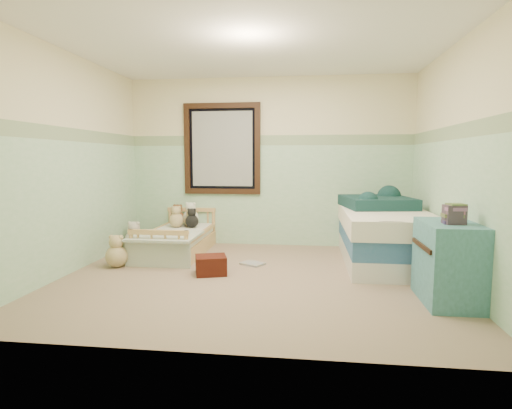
# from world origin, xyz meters

# --- Properties ---
(floor) EXTENTS (4.20, 3.60, 0.02)m
(floor) POSITION_xyz_m (0.00, 0.00, -0.01)
(floor) COLOR brown
(floor) RESTS_ON ground
(ceiling) EXTENTS (4.20, 3.60, 0.02)m
(ceiling) POSITION_xyz_m (0.00, 0.00, 2.51)
(ceiling) COLOR white
(ceiling) RESTS_ON wall_back
(wall_back) EXTENTS (4.20, 0.04, 2.50)m
(wall_back) POSITION_xyz_m (0.00, 1.80, 1.25)
(wall_back) COLOR beige
(wall_back) RESTS_ON floor
(wall_front) EXTENTS (4.20, 0.04, 2.50)m
(wall_front) POSITION_xyz_m (0.00, -1.80, 1.25)
(wall_front) COLOR beige
(wall_front) RESTS_ON floor
(wall_left) EXTENTS (0.04, 3.60, 2.50)m
(wall_left) POSITION_xyz_m (-2.10, 0.00, 1.25)
(wall_left) COLOR beige
(wall_left) RESTS_ON floor
(wall_right) EXTENTS (0.04, 3.60, 2.50)m
(wall_right) POSITION_xyz_m (2.10, 0.00, 1.25)
(wall_right) COLOR beige
(wall_right) RESTS_ON floor
(wainscot_mint) EXTENTS (4.20, 0.01, 1.50)m
(wainscot_mint) POSITION_xyz_m (0.00, 1.79, 0.75)
(wainscot_mint) COLOR #93C497
(wainscot_mint) RESTS_ON floor
(border_strip) EXTENTS (4.20, 0.01, 0.15)m
(border_strip) POSITION_xyz_m (0.00, 1.79, 1.57)
(border_strip) COLOR #4D734D
(border_strip) RESTS_ON wall_back
(window_frame) EXTENTS (1.16, 0.06, 1.36)m
(window_frame) POSITION_xyz_m (-0.70, 1.76, 1.45)
(window_frame) COLOR black
(window_frame) RESTS_ON wall_back
(window_blinds) EXTENTS (0.92, 0.01, 1.12)m
(window_blinds) POSITION_xyz_m (-0.70, 1.77, 1.45)
(window_blinds) COLOR #B7B7B4
(window_blinds) RESTS_ON window_frame
(toddler_bed_frame) EXTENTS (0.75, 1.51, 0.19)m
(toddler_bed_frame) POSITION_xyz_m (-1.19, 1.05, 0.10)
(toddler_bed_frame) COLOR #B68740
(toddler_bed_frame) RESTS_ON floor
(toddler_mattress) EXTENTS (0.69, 1.44, 0.12)m
(toddler_mattress) POSITION_xyz_m (-1.19, 1.05, 0.25)
(toddler_mattress) COLOR white
(toddler_mattress) RESTS_ON toddler_bed_frame
(patchwork_quilt) EXTENTS (0.82, 0.75, 0.03)m
(patchwork_quilt) POSITION_xyz_m (-1.19, 0.58, 0.33)
(patchwork_quilt) COLOR #8DBCD3
(patchwork_quilt) RESTS_ON toddler_mattress
(plush_bed_brown) EXTENTS (0.21, 0.21, 0.21)m
(plush_bed_brown) POSITION_xyz_m (-1.34, 1.55, 0.42)
(plush_bed_brown) COLOR brown
(plush_bed_brown) RESTS_ON toddler_mattress
(plush_bed_white) EXTENTS (0.23, 0.23, 0.23)m
(plush_bed_white) POSITION_xyz_m (-1.14, 1.55, 0.43)
(plush_bed_white) COLOR silver
(plush_bed_white) RESTS_ON toddler_mattress
(plush_bed_tan) EXTENTS (0.21, 0.21, 0.21)m
(plush_bed_tan) POSITION_xyz_m (-1.29, 1.33, 0.42)
(plush_bed_tan) COLOR tan
(plush_bed_tan) RESTS_ON toddler_mattress
(plush_bed_dark) EXTENTS (0.19, 0.19, 0.19)m
(plush_bed_dark) POSITION_xyz_m (-1.06, 1.33, 0.41)
(plush_bed_dark) COLOR black
(plush_bed_dark) RESTS_ON toddler_mattress
(plush_floor_cream) EXTENTS (0.27, 0.27, 0.27)m
(plush_floor_cream) POSITION_xyz_m (-1.90, 1.25, 0.14)
(plush_floor_cream) COLOR beige
(plush_floor_cream) RESTS_ON floor
(plush_floor_tan) EXTENTS (0.27, 0.27, 0.27)m
(plush_floor_tan) POSITION_xyz_m (-1.69, 0.24, 0.13)
(plush_floor_tan) COLOR tan
(plush_floor_tan) RESTS_ON floor
(twin_bed_frame) EXTENTS (0.98, 1.96, 0.22)m
(twin_bed_frame) POSITION_xyz_m (1.55, 0.90, 0.11)
(twin_bed_frame) COLOR silver
(twin_bed_frame) RESTS_ON floor
(twin_boxspring) EXTENTS (0.98, 1.96, 0.22)m
(twin_boxspring) POSITION_xyz_m (1.55, 0.90, 0.33)
(twin_boxspring) COLOR #195588
(twin_boxspring) RESTS_ON twin_bed_frame
(twin_mattress) EXTENTS (1.02, 2.00, 0.22)m
(twin_mattress) POSITION_xyz_m (1.55, 0.90, 0.55)
(twin_mattress) COLOR white
(twin_mattress) RESTS_ON twin_boxspring
(teal_blanket) EXTENTS (0.97, 1.01, 0.14)m
(teal_blanket) POSITION_xyz_m (1.50, 1.20, 0.73)
(teal_blanket) COLOR black
(teal_blanket) RESTS_ON twin_mattress
(dresser) EXTENTS (0.46, 0.73, 0.73)m
(dresser) POSITION_xyz_m (1.86, -0.54, 0.37)
(dresser) COLOR #356C6D
(dresser) RESTS_ON floor
(book_stack) EXTENTS (0.18, 0.15, 0.17)m
(book_stack) POSITION_xyz_m (1.86, -0.63, 0.82)
(book_stack) COLOR brown
(book_stack) RESTS_ON dresser
(red_pillow) EXTENTS (0.41, 0.38, 0.21)m
(red_pillow) POSITION_xyz_m (-0.49, 0.08, 0.11)
(red_pillow) COLOR maroon
(red_pillow) RESTS_ON floor
(floor_book) EXTENTS (0.33, 0.31, 0.02)m
(floor_book) POSITION_xyz_m (-0.08, 0.56, 0.01)
(floor_book) COLOR gold
(floor_book) RESTS_ON floor
(extra_plush_0) EXTENTS (0.17, 0.17, 0.17)m
(extra_plush_0) POSITION_xyz_m (-1.11, 1.41, 0.40)
(extra_plush_0) COLOR tan
(extra_plush_0) RESTS_ON toddler_mattress
(extra_plush_1) EXTENTS (0.19, 0.19, 0.19)m
(extra_plush_1) POSITION_xyz_m (-1.07, 1.37, 0.41)
(extra_plush_1) COLOR silver
(extra_plush_1) RESTS_ON toddler_mattress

